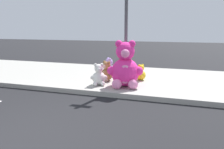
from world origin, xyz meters
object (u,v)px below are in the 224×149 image
object	(u,v)px
plush_pink_large	(125,68)
plush_brown	(106,73)
plush_lavender	(109,69)
plush_yellow	(140,74)
sign_pole	(126,32)
plush_white	(99,76)

from	to	relation	value
plush_pink_large	plush_brown	size ratio (longest dim) A/B	2.08
plush_lavender	plush_yellow	bearing A→B (deg)	-10.81
sign_pole	plush_white	distance (m)	1.72
plush_pink_large	plush_yellow	bearing A→B (deg)	72.14
sign_pole	plush_white	world-z (taller)	sign_pole
plush_pink_large	plush_yellow	distance (m)	1.10
plush_yellow	plush_white	world-z (taller)	plush_white
plush_pink_large	plush_brown	world-z (taller)	plush_pink_large
plush_pink_large	plush_lavender	distance (m)	1.59
plush_pink_large	plush_white	size ratio (longest dim) A/B	2.05
sign_pole	plush_brown	world-z (taller)	sign_pole
plush_lavender	plush_brown	bearing A→B (deg)	-78.02
plush_pink_large	plush_brown	distance (m)	1.02
plush_pink_large	plush_yellow	size ratio (longest dim) A/B	2.53
sign_pole	plush_pink_large	world-z (taller)	sign_pole
plush_lavender	sign_pole	bearing A→B (deg)	-38.13
plush_brown	plush_lavender	size ratio (longest dim) A/B	0.97
sign_pole	plush_lavender	bearing A→B (deg)	141.87
plush_lavender	plush_white	size ratio (longest dim) A/B	1.02
plush_brown	plush_white	distance (m)	0.61
plush_yellow	plush_white	size ratio (longest dim) A/B	0.81
plush_yellow	plush_brown	world-z (taller)	plush_brown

